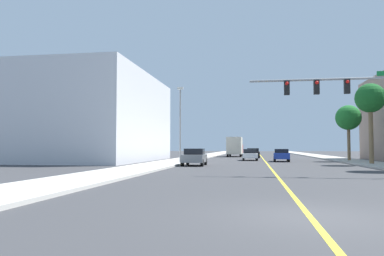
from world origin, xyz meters
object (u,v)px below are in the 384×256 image
at_px(delivery_truck, 235,146).
at_px(traffic_signal_mast, 361,96).
at_px(car_blue, 281,155).
at_px(car_white, 250,155).
at_px(street_lamp, 180,120).
at_px(palm_far, 348,118).
at_px(palm_mid, 370,100).
at_px(car_black, 253,153).
at_px(car_gray, 194,157).

bearing_deg(delivery_truck, traffic_signal_mast, -76.26).
distance_m(traffic_signal_mast, car_blue, 21.49).
xyz_separation_m(car_white, delivery_truck, (-2.69, 17.47, 1.01)).
height_order(street_lamp, palm_far, street_lamp).
bearing_deg(palm_mid, delivery_truck, 116.44).
distance_m(car_black, car_white, 10.86).
xyz_separation_m(traffic_signal_mast, car_black, (-6.24, 34.92, -3.84)).
bearing_deg(traffic_signal_mast, car_gray, 137.96).
xyz_separation_m(palm_mid, car_black, (-10.74, 21.05, -5.27)).
distance_m(palm_far, car_blue, 8.77).
distance_m(car_black, delivery_truck, 7.34).
bearing_deg(car_gray, car_white, -109.79).
xyz_separation_m(street_lamp, car_black, (6.87, 22.12, -3.47)).
xyz_separation_m(palm_far, car_gray, (-15.86, -12.06, -4.16)).
relative_size(palm_far, delivery_truck, 0.87).
bearing_deg(palm_mid, palm_far, 89.63).
distance_m(traffic_signal_mast, palm_mid, 14.65).
distance_m(street_lamp, palm_mid, 17.73).
height_order(street_lamp, car_black, street_lamp).
relative_size(street_lamp, palm_mid, 0.99).
relative_size(street_lamp, car_gray, 1.87).
xyz_separation_m(palm_mid, palm_far, (0.05, 8.38, -1.08)).
distance_m(car_gray, car_white, 14.66).
relative_size(palm_far, car_black, 1.43).
distance_m(street_lamp, car_blue, 13.40).
relative_size(traffic_signal_mast, car_gray, 2.51).
distance_m(street_lamp, car_black, 23.42).
height_order(traffic_signal_mast, car_blue, traffic_signal_mast).
bearing_deg(delivery_truck, car_gray, -92.56).
bearing_deg(car_black, palm_far, -50.33).
distance_m(palm_mid, car_white, 15.95).
xyz_separation_m(car_blue, car_white, (-3.53, 3.14, -0.03)).
bearing_deg(palm_far, delivery_truck, 125.61).
bearing_deg(street_lamp, car_blue, 38.89).
relative_size(palm_mid, car_white, 1.74).
relative_size(car_gray, delivery_truck, 0.54).
bearing_deg(street_lamp, car_gray, -55.34).
bearing_deg(delivery_truck, car_black, -64.29).
bearing_deg(car_gray, car_black, -102.50).
xyz_separation_m(street_lamp, palm_far, (17.66, 9.45, 0.71)).
relative_size(car_white, delivery_truck, 0.59).
xyz_separation_m(palm_far, car_black, (-10.79, 12.67, -4.19)).
bearing_deg(palm_far, palm_mid, -90.37).
bearing_deg(car_white, delivery_truck, 97.76).
xyz_separation_m(car_black, car_gray, (-5.07, -24.72, 0.03)).
xyz_separation_m(street_lamp, car_white, (6.54, 11.26, -3.50)).
xyz_separation_m(palm_far, car_blue, (-7.59, -1.33, -4.18)).
height_order(street_lamp, car_blue, street_lamp).
bearing_deg(car_blue, street_lamp, -138.65).
xyz_separation_m(car_gray, car_white, (4.74, 13.87, -0.05)).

